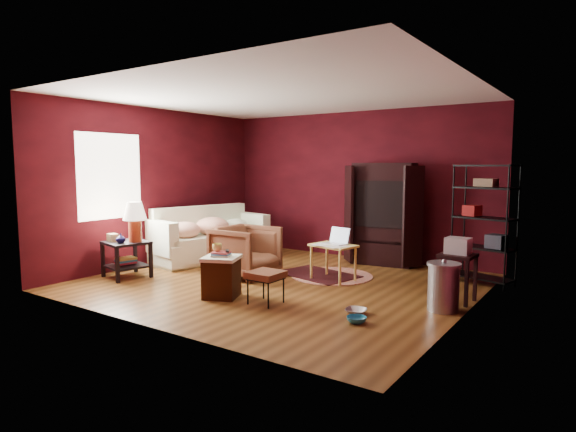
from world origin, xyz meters
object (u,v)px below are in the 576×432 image
(hamper, at_px, (222,276))
(tv_armoire, at_px, (384,212))
(laptop_desk, at_px, (334,248))
(wire_shelving, at_px, (485,219))
(armchair, at_px, (246,249))
(sofa, at_px, (211,238))
(side_table, at_px, (131,232))

(hamper, distance_m, tv_armoire, 3.49)
(laptop_desk, distance_m, wire_shelving, 2.29)
(tv_armoire, xyz_separation_m, wire_shelving, (1.84, -0.53, 0.04))
(armchair, relative_size, wire_shelving, 0.50)
(sofa, xyz_separation_m, tv_armoire, (2.80, 1.51, 0.52))
(armchair, relative_size, hamper, 1.39)
(sofa, relative_size, laptop_desk, 2.67)
(laptop_desk, xyz_separation_m, wire_shelving, (1.96, 1.09, 0.48))
(armchair, height_order, side_table, side_table)
(side_table, bearing_deg, armchair, 36.86)
(hamper, height_order, laptop_desk, laptop_desk)
(armchair, distance_m, side_table, 1.83)
(side_table, relative_size, wire_shelving, 0.67)
(side_table, bearing_deg, laptop_desk, 30.60)
(side_table, xyz_separation_m, hamper, (1.97, -0.06, -0.43))
(laptop_desk, distance_m, tv_armoire, 1.68)
(tv_armoire, relative_size, wire_shelving, 1.02)
(sofa, distance_m, armchair, 1.52)
(sofa, relative_size, hamper, 3.39)
(armchair, xyz_separation_m, wire_shelving, (3.26, 1.63, 0.54))
(side_table, distance_m, hamper, 2.01)
(hamper, distance_m, laptop_desk, 1.87)
(sofa, bearing_deg, wire_shelving, -66.57)
(hamper, relative_size, wire_shelving, 0.36)
(sofa, height_order, hamper, sofa)
(tv_armoire, bearing_deg, hamper, -113.06)
(side_table, height_order, laptop_desk, side_table)
(sofa, bearing_deg, laptop_desk, -80.78)
(hamper, xyz_separation_m, wire_shelving, (2.75, 2.78, 0.69))
(armchair, xyz_separation_m, laptop_desk, (1.30, 0.54, 0.06))
(side_table, distance_m, tv_armoire, 4.34)
(sofa, height_order, laptop_desk, sofa)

